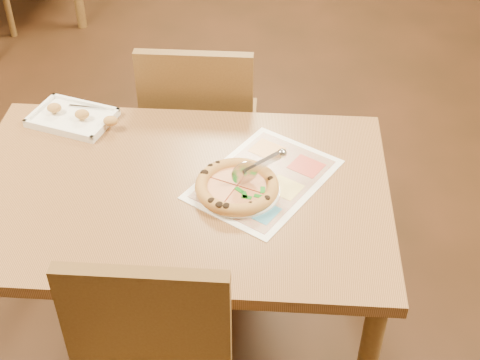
# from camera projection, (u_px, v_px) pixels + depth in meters

# --- Properties ---
(dining_table) EXTENTS (1.30, 0.85, 0.72)m
(dining_table) POSITION_uv_depth(u_px,v_px,m) (177.00, 209.00, 2.08)
(dining_table) COLOR #905E39
(dining_table) RESTS_ON ground
(chair_far) EXTENTS (0.42, 0.42, 0.47)m
(chair_far) POSITION_uv_depth(u_px,v_px,m) (200.00, 118.00, 2.59)
(chair_far) COLOR brown
(chair_far) RESTS_ON ground
(plate) EXTENTS (0.29, 0.29, 0.01)m
(plate) POSITION_uv_depth(u_px,v_px,m) (240.00, 191.00, 2.01)
(plate) COLOR white
(plate) RESTS_ON dining_table
(pizza) EXTENTS (0.25, 0.25, 0.04)m
(pizza) POSITION_uv_depth(u_px,v_px,m) (237.00, 186.00, 1.99)
(pizza) COLOR #D79149
(pizza) RESTS_ON plate
(pizza_cutter) EXTENTS (0.15, 0.07, 0.09)m
(pizza_cutter) POSITION_uv_depth(u_px,v_px,m) (257.00, 166.00, 1.97)
(pizza_cutter) COLOR silver
(pizza_cutter) RESTS_ON pizza
(appetizer_tray) EXTENTS (0.33, 0.26, 0.05)m
(appetizer_tray) POSITION_uv_depth(u_px,v_px,m) (75.00, 118.00, 2.29)
(appetizer_tray) COLOR white
(appetizer_tray) RESTS_ON dining_table
(menu) EXTENTS (0.51, 0.55, 0.00)m
(menu) POSITION_uv_depth(u_px,v_px,m) (264.00, 179.00, 2.06)
(menu) COLOR white
(menu) RESTS_ON dining_table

